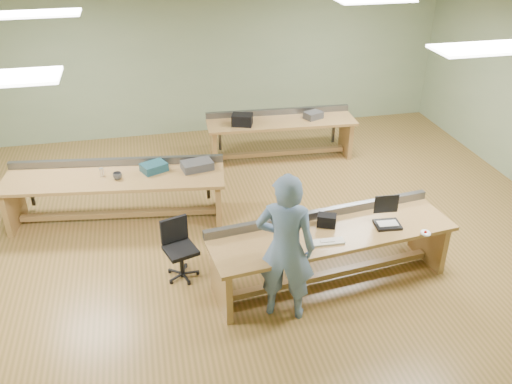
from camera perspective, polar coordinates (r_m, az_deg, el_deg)
floor at (r=8.10m, az=-1.91°, el=-4.22°), size 10.00×10.00×0.00m
ceiling at (r=6.92m, az=-2.34°, el=17.01°), size 10.00×10.00×0.00m
wall_back at (r=11.12m, az=-6.01°, el=13.62°), size 10.00×0.04×3.00m
wall_front at (r=4.15m, az=8.58°, el=-16.69°), size 10.00×0.04×3.00m
fluor_panels at (r=6.92m, az=-2.33°, el=16.77°), size 6.20×3.50×0.03m
workbench_front at (r=6.92m, az=7.86°, el=-5.36°), size 3.19×1.19×0.86m
workbench_mid at (r=8.40m, az=-14.55°, el=0.58°), size 3.34×1.30×0.86m
workbench_back at (r=10.16m, az=2.62°, el=6.56°), size 2.77×0.88×0.86m
person at (r=6.13m, az=3.11°, el=-5.90°), size 0.80×0.67×1.87m
laptop_base at (r=7.04m, az=13.68°, el=-3.36°), size 0.33×0.28×0.03m
laptop_screen at (r=7.02m, az=13.56°, el=-1.24°), size 0.31×0.04×0.25m
keyboard at (r=6.58m, az=7.54°, el=-5.24°), size 0.41×0.15×0.02m
trackball_mouse at (r=6.97m, az=17.42°, el=-4.14°), size 0.17×0.18×0.06m
camera_bag at (r=6.87m, az=7.46°, el=-2.97°), size 0.27×0.23×0.16m
task_chair at (r=7.15m, az=-7.99°, el=-6.73°), size 0.55×0.55×0.81m
parts_bin_teal at (r=8.29m, az=-10.69°, el=2.58°), size 0.44×0.39×0.13m
parts_bin_grey at (r=8.25m, az=-6.22°, el=2.81°), size 0.50×0.37×0.13m
mug at (r=8.17m, az=-14.39°, el=1.65°), size 0.15×0.15×0.10m
drinks_can at (r=8.32m, az=-15.94°, el=2.02°), size 0.09×0.09×0.12m
storage_box_back at (r=9.80m, az=-1.46°, el=7.61°), size 0.42×0.36×0.20m
tray_back at (r=10.18m, az=6.05°, el=8.05°), size 0.38×0.33×0.13m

